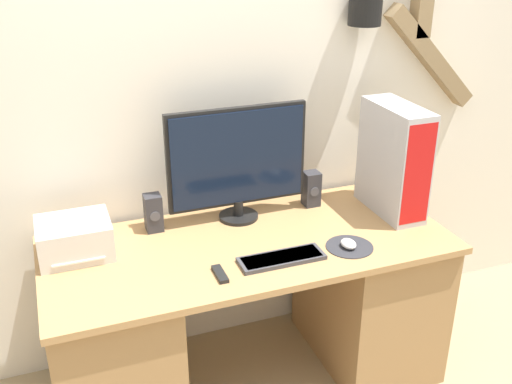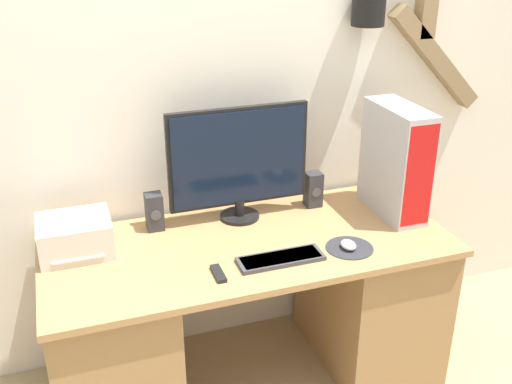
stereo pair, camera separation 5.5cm
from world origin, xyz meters
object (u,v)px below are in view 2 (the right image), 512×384
speaker_right (313,189)px  remote_control (218,274)px  monitor (239,160)px  computer_tower (396,161)px  keyboard (281,259)px  speaker_left (154,212)px  printer (75,236)px  mouse (348,245)px

speaker_right → remote_control: bearing=-142.9°
monitor → computer_tower: bearing=-14.4°
monitor → speaker_right: 0.43m
keyboard → remote_control: size_ratio=2.89×
speaker_left → computer_tower: bearing=-10.1°
printer → remote_control: bearing=-35.7°
computer_tower → speaker_right: 0.41m
monitor → mouse: (0.34, -0.43, -0.27)m
speaker_right → remote_control: 0.76m
speaker_left → speaker_right: 0.77m
computer_tower → mouse: bearing=-144.6°
speaker_left → remote_control: bearing=-70.9°
printer → speaker_left: (0.35, 0.10, 0.01)m
printer → speaker_right: (1.12, 0.09, 0.01)m
speaker_right → mouse: bearing=-94.2°
keyboard → remote_control: 0.27m
printer → remote_control: printer is taller
keyboard → speaker_right: (0.34, 0.44, 0.08)m
computer_tower → remote_control: 1.00m
keyboard → mouse: (0.30, -0.01, 0.01)m
monitor → speaker_left: monitor is taller
computer_tower → keyboard: bearing=-159.4°
mouse → remote_control: bearing=-178.3°
mouse → computer_tower: bearing=35.4°
keyboard → printer: size_ratio=1.21×
computer_tower → speaker_left: bearing=169.9°
keyboard → remote_control: keyboard is taller
printer → speaker_right: bearing=4.7°
monitor → speaker_left: bearing=177.8°
speaker_left → speaker_right: same height
monitor → speaker_right: size_ratio=3.78×
keyboard → speaker_right: bearing=52.3°
mouse → printer: 1.14m
mouse → computer_tower: computer_tower is taller
computer_tower → remote_control: bearing=-163.8°
speaker_right → monitor: bearing=-179.0°
keyboard → computer_tower: size_ratio=0.69×
mouse → monitor: bearing=128.4°
speaker_left → remote_control: speaker_left is taller
keyboard → remote_control: bearing=-175.2°
speaker_left → remote_control: (0.16, -0.47, -0.08)m
mouse → printer: (-1.09, 0.35, 0.05)m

